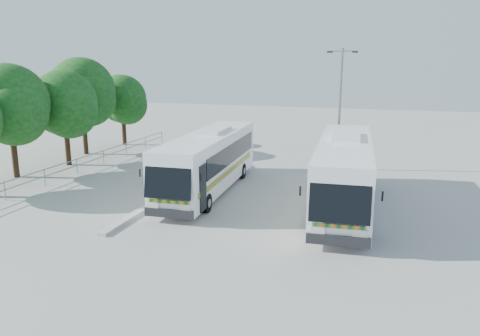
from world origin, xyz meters
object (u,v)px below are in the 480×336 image
(tree_far_e, at_px, (123,99))
(lamppost, at_px, (340,104))
(tree_far_b, at_px, (10,103))
(tree_far_c, at_px, (65,103))
(coach_adjacent, at_px, (344,172))
(tree_far_d, at_px, (83,91))
(coach_main, at_px, (209,160))

(tree_far_e, relative_size, lamppost, 0.75)
(tree_far_b, distance_m, lamppost, 20.40)
(tree_far_c, distance_m, coach_adjacent, 19.55)
(lamppost, bearing_deg, coach_adjacent, -82.15)
(tree_far_e, bearing_deg, lamppost, -12.38)
(tree_far_b, xyz_separation_m, tree_far_d, (-0.30, 7.60, 0.25))
(tree_far_d, relative_size, coach_main, 0.63)
(tree_far_c, height_order, tree_far_d, tree_far_d)
(tree_far_c, distance_m, lamppost, 18.33)
(tree_far_d, xyz_separation_m, lamppost, (19.03, 0.47, -0.48))
(tree_far_b, relative_size, tree_far_c, 1.07)
(tree_far_b, height_order, tree_far_e, tree_far_b)
(tree_far_e, bearing_deg, coach_adjacent, -32.32)
(tree_far_b, relative_size, coach_adjacent, 0.58)
(tree_far_c, height_order, lamppost, lamppost)
(tree_far_d, bearing_deg, coach_adjacent, -21.20)
(tree_far_d, bearing_deg, tree_far_b, -87.77)
(coach_main, bearing_deg, tree_far_b, -179.77)
(tree_far_b, bearing_deg, tree_far_c, 77.09)
(tree_far_d, height_order, tree_far_e, tree_far_d)
(tree_far_c, bearing_deg, tree_far_b, -102.91)
(coach_main, xyz_separation_m, lamppost, (6.24, 7.46, 2.59))
(tree_far_d, relative_size, coach_adjacent, 0.61)
(tree_far_d, height_order, lamppost, lamppost)
(coach_adjacent, bearing_deg, tree_far_e, 144.20)
(coach_adjacent, bearing_deg, tree_far_c, 164.28)
(tree_far_c, bearing_deg, tree_far_e, 93.54)
(coach_adjacent, height_order, lamppost, lamppost)
(tree_far_b, xyz_separation_m, coach_main, (12.50, 0.62, -2.82))
(coach_adjacent, bearing_deg, lamppost, 94.17)
(lamppost, bearing_deg, tree_far_d, -178.38)
(tree_far_d, distance_m, lamppost, 19.05)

